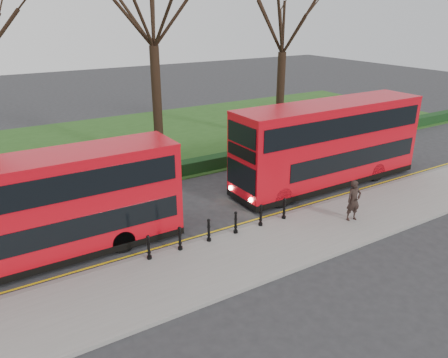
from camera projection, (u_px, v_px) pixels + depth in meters
ground at (209, 227)px, 20.26m from camera, size 120.00×120.00×0.00m
pavement at (245, 254)px, 17.86m from camera, size 60.00×4.00×0.15m
kerb at (220, 234)px, 19.44m from camera, size 60.00×0.25×0.16m
grass_verge at (107, 146)px, 32.14m from camera, size 60.00×18.00×0.06m
hedge at (151, 175)px, 25.51m from camera, size 60.00×0.90×0.80m
yellow_line_outer at (216, 233)px, 19.71m from camera, size 60.00×0.10×0.01m
yellow_line_inner at (214, 231)px, 19.86m from camera, size 60.00×0.10×0.01m
tree_mid at (151, 3)px, 25.61m from camera, size 8.60×8.60×13.43m
tree_right at (284, 21)px, 30.92m from camera, size 7.61×7.61×11.89m
bollard_row at (222, 226)px, 18.92m from camera, size 7.00×0.15×1.00m
bus_lead at (45, 210)px, 17.00m from camera, size 10.76×2.47×4.28m
bus_rear at (329, 144)px, 24.45m from camera, size 11.83×2.72×4.71m
pedestrian at (354, 201)px, 20.30m from camera, size 0.80×0.61×1.97m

